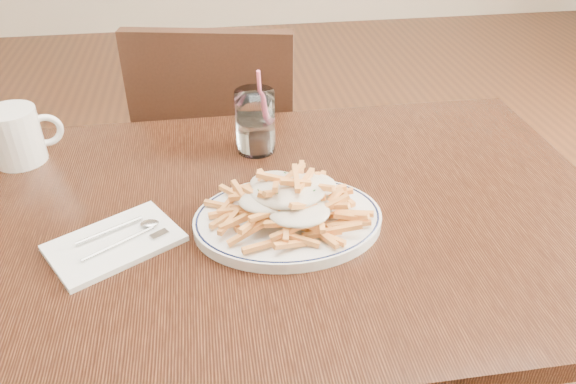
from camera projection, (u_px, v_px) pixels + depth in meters
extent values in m
cube|color=black|center=(289.00, 218.00, 1.03)|extent=(1.20, 0.80, 0.04)
cylinder|color=black|center=(60.00, 274.00, 1.46)|extent=(0.05, 0.05, 0.71)
cylinder|color=black|center=(461.00, 234.00, 1.60)|extent=(0.05, 0.05, 0.71)
cube|color=black|center=(228.00, 164.00, 1.77)|extent=(0.50, 0.50, 0.04)
cube|color=black|center=(212.00, 118.00, 1.47)|extent=(0.42, 0.12, 0.46)
cylinder|color=black|center=(288.00, 193.00, 2.04)|extent=(0.04, 0.04, 0.41)
cylinder|color=black|center=(189.00, 190.00, 2.05)|extent=(0.04, 0.04, 0.41)
cylinder|color=black|center=(283.00, 258.00, 1.74)|extent=(0.04, 0.04, 0.41)
cylinder|color=black|center=(167.00, 254.00, 1.75)|extent=(0.04, 0.04, 0.41)
torus|color=black|center=(288.00, 218.00, 0.97)|extent=(0.37, 0.37, 0.01)
ellipsoid|color=#EFE3CE|center=(288.00, 189.00, 0.94)|extent=(0.19, 0.16, 0.03)
cube|color=white|center=(115.00, 243.00, 0.93)|extent=(0.24, 0.22, 0.01)
cylinder|color=white|center=(255.00, 121.00, 1.17)|extent=(0.08, 0.08, 0.13)
cylinder|color=white|center=(256.00, 135.00, 1.18)|extent=(0.07, 0.07, 0.07)
cylinder|color=#FC5F84|center=(261.00, 107.00, 1.16)|extent=(0.02, 0.05, 0.18)
cylinder|color=white|center=(15.00, 136.00, 1.13)|extent=(0.10, 0.10, 0.11)
torus|color=white|center=(46.00, 130.00, 1.15)|extent=(0.07, 0.03, 0.07)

